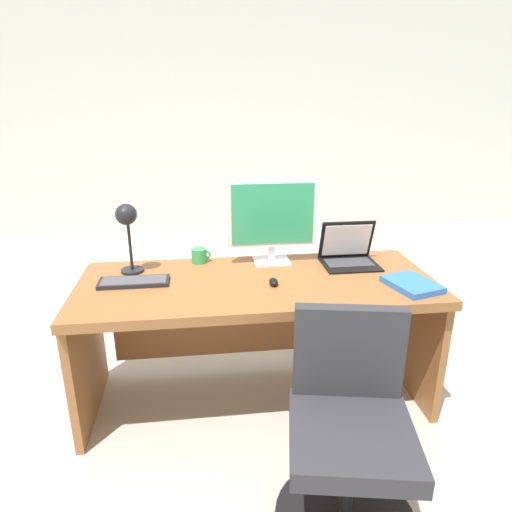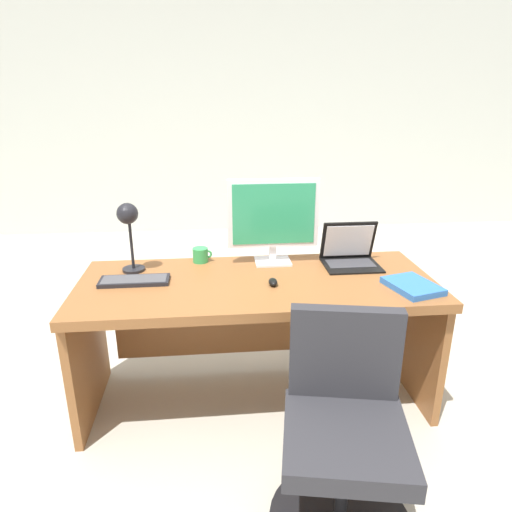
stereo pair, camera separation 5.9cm
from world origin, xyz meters
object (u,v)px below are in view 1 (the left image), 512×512
at_px(book, 412,284).
at_px(mouse, 273,282).
at_px(keyboard, 134,282).
at_px(office_chair, 349,442).
at_px(coffee_mug, 199,255).
at_px(desk, 256,308).
at_px(laptop, 348,250).
at_px(desk_lamp, 127,224).
at_px(monitor, 272,216).

bearing_deg(book, mouse, 170.44).
relative_size(keyboard, office_chair, 0.41).
bearing_deg(coffee_mug, desk, -42.14).
bearing_deg(laptop, desk_lamp, -178.89).
bearing_deg(monitor, mouse, -97.45).
bearing_deg(monitor, desk, -119.06).
distance_m(mouse, book, 0.69).
distance_m(keyboard, book, 1.39).
xyz_separation_m(book, office_chair, (-0.49, -0.60, -0.38)).
bearing_deg(keyboard, desk_lamp, 101.27).
distance_m(book, office_chair, 0.87).
height_order(keyboard, book, book).
height_order(monitor, office_chair, monitor).
bearing_deg(office_chair, keyboard, 136.96).
xyz_separation_m(desk, mouse, (0.07, -0.11, 0.20)).
bearing_deg(desk_lamp, book, -14.53).
bearing_deg(desk_lamp, mouse, -18.97).
bearing_deg(book, office_chair, -129.33).
distance_m(desk, book, 0.81).
bearing_deg(desk, book, -16.82).
bearing_deg(keyboard, monitor, 16.65).
height_order(desk_lamp, office_chair, desk_lamp).
height_order(mouse, office_chair, office_chair).
bearing_deg(desk_lamp, office_chair, -46.80).
bearing_deg(desk, office_chair, -72.80).
bearing_deg(monitor, coffee_mug, 172.80).
distance_m(monitor, office_chair, 1.23).
distance_m(keyboard, coffee_mug, 0.43).
relative_size(coffee_mug, office_chair, 0.13).
xyz_separation_m(laptop, keyboard, (-1.17, -0.17, -0.06)).
bearing_deg(keyboard, book, -8.98).
distance_m(desk, laptop, 0.62).
bearing_deg(desk, mouse, -56.55).
distance_m(laptop, office_chair, 1.12).
bearing_deg(monitor, office_chair, -82.35).
bearing_deg(office_chair, desk, 107.20).
distance_m(mouse, coffee_mug, 0.52).
relative_size(monitor, mouse, 6.42).
xyz_separation_m(monitor, office_chair, (0.14, -1.04, -0.64)).
bearing_deg(keyboard, mouse, -8.42).
bearing_deg(keyboard, desk, 0.93).
bearing_deg(keyboard, laptop, 8.26).
height_order(desk, coffee_mug, coffee_mug).
xyz_separation_m(keyboard, mouse, (0.70, -0.10, 0.01)).
xyz_separation_m(laptop, desk_lamp, (-1.20, -0.02, 0.20)).
xyz_separation_m(book, coffee_mug, (-1.04, 0.49, 0.03)).
bearing_deg(monitor, laptop, -6.87).
height_order(desk, desk_lamp, desk_lamp).
height_order(mouse, coffee_mug, coffee_mug).
bearing_deg(laptop, book, -61.87).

